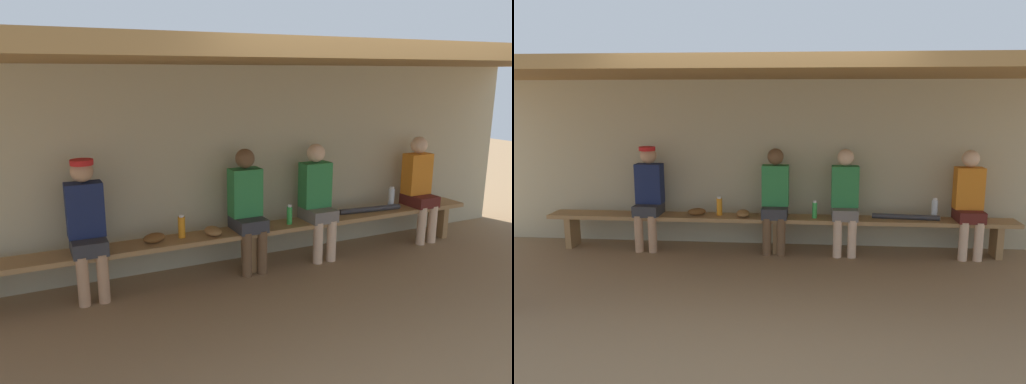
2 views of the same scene
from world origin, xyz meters
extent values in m
plane|color=#8C6D4C|center=(0.00, 0.00, 0.00)|extent=(24.00, 24.00, 0.00)
cube|color=#B7AD8C|center=(0.00, 2.00, 1.10)|extent=(8.00, 0.20, 2.20)
cube|color=olive|center=(0.00, 0.70, 2.26)|extent=(8.00, 2.80, 0.12)
cube|color=#9E7547|center=(0.00, 1.55, 0.43)|extent=(6.00, 0.36, 0.05)
cube|color=#9E7547|center=(0.00, 1.55, 0.21)|extent=(0.08, 0.29, 0.41)
cube|color=#9E7547|center=(2.75, 1.55, 0.21)|extent=(0.08, 0.29, 0.41)
cube|color=#333338|center=(-1.68, 1.53, 0.53)|extent=(0.32, 0.40, 0.14)
cylinder|color=tan|center=(-1.77, 1.37, 0.24)|extent=(0.11, 0.11, 0.48)
cylinder|color=tan|center=(-1.59, 1.37, 0.24)|extent=(0.11, 0.11, 0.48)
cube|color=#19234C|center=(-1.68, 1.61, 0.86)|extent=(0.34, 0.20, 0.52)
sphere|color=tan|center=(-1.68, 1.61, 1.23)|extent=(0.21, 0.21, 0.21)
cylinder|color=red|center=(-1.68, 1.57, 1.32)|extent=(0.21, 0.21, 0.05)
cube|color=#333338|center=(-0.02, 1.53, 0.53)|extent=(0.32, 0.40, 0.14)
cylinder|color=brown|center=(-0.11, 1.37, 0.24)|extent=(0.11, 0.11, 0.48)
cylinder|color=brown|center=(0.07, 1.37, 0.24)|extent=(0.11, 0.11, 0.48)
cube|color=#2D8442|center=(-0.02, 1.61, 0.86)|extent=(0.34, 0.20, 0.52)
sphere|color=brown|center=(-0.02, 1.61, 1.23)|extent=(0.21, 0.21, 0.21)
cube|color=#591E19|center=(2.39, 1.53, 0.53)|extent=(0.32, 0.40, 0.14)
cylinder|color=beige|center=(2.30, 1.37, 0.24)|extent=(0.11, 0.11, 0.48)
cylinder|color=beige|center=(2.48, 1.37, 0.24)|extent=(0.11, 0.11, 0.48)
cube|color=orange|center=(2.39, 1.61, 0.86)|extent=(0.34, 0.20, 0.52)
sphere|color=beige|center=(2.39, 1.61, 1.23)|extent=(0.21, 0.21, 0.21)
cube|color=slate|center=(0.86, 1.53, 0.53)|extent=(0.32, 0.40, 0.14)
cylinder|color=beige|center=(0.77, 1.37, 0.24)|extent=(0.11, 0.11, 0.48)
cylinder|color=beige|center=(0.95, 1.37, 0.24)|extent=(0.11, 0.11, 0.48)
cube|color=#2D8442|center=(0.86, 1.61, 0.86)|extent=(0.34, 0.20, 0.52)
sphere|color=beige|center=(0.86, 1.61, 1.23)|extent=(0.21, 0.21, 0.21)
cylinder|color=silver|center=(1.98, 1.60, 0.58)|extent=(0.08, 0.08, 0.24)
cylinder|color=white|center=(1.98, 1.60, 0.72)|extent=(0.05, 0.05, 0.02)
cylinder|color=green|center=(0.48, 1.53, 0.56)|extent=(0.06, 0.06, 0.20)
cylinder|color=white|center=(0.48, 1.53, 0.67)|extent=(0.04, 0.04, 0.02)
cylinder|color=orange|center=(-0.75, 1.58, 0.57)|extent=(0.07, 0.07, 0.22)
cylinder|color=white|center=(-0.75, 1.58, 0.69)|extent=(0.05, 0.05, 0.02)
ellipsoid|color=olive|center=(-0.43, 1.51, 0.51)|extent=(0.20, 0.26, 0.09)
ellipsoid|color=brown|center=(-1.05, 1.56, 0.51)|extent=(0.29, 0.25, 0.09)
cylinder|color=#333338|center=(1.62, 1.55, 0.49)|extent=(0.83, 0.15, 0.07)
camera|label=1|loc=(-2.17, -3.22, 2.12)|focal=35.29mm
camera|label=2|loc=(0.47, -4.78, 1.97)|focal=35.58mm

